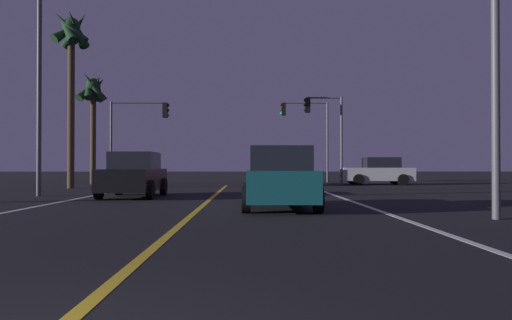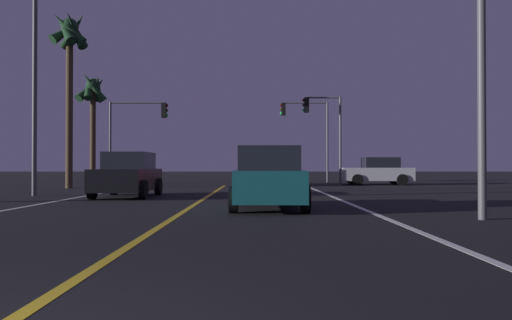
# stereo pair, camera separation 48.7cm
# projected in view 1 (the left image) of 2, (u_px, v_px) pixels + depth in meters

# --- Properties ---
(lane_edge_right) EXTENTS (0.16, 33.29, 0.01)m
(lane_edge_right) POSITION_uv_depth(u_px,v_px,m) (378.00, 210.00, 13.25)
(lane_edge_right) COLOR silver
(lane_edge_right) RESTS_ON ground
(lane_edge_left) EXTENTS (0.16, 33.29, 0.01)m
(lane_edge_left) POSITION_uv_depth(u_px,v_px,m) (14.00, 211.00, 13.12)
(lane_edge_left) COLOR silver
(lane_edge_left) RESTS_ON ground
(lane_center_divider) EXTENTS (0.16, 33.29, 0.01)m
(lane_center_divider) POSITION_uv_depth(u_px,v_px,m) (197.00, 211.00, 13.18)
(lane_center_divider) COLOR gold
(lane_center_divider) RESTS_ON ground
(car_oncoming) EXTENTS (2.02, 4.30, 1.70)m
(car_oncoming) POSITION_uv_depth(u_px,v_px,m) (134.00, 175.00, 18.93)
(car_oncoming) COLOR black
(car_oncoming) RESTS_ON ground
(car_ahead_far) EXTENTS (2.02, 4.30, 1.70)m
(car_ahead_far) POSITION_uv_depth(u_px,v_px,m) (273.00, 172.00, 30.25)
(car_ahead_far) COLOR black
(car_ahead_far) RESTS_ON ground
(car_crossing_side) EXTENTS (4.30, 2.02, 1.70)m
(car_crossing_side) POSITION_uv_depth(u_px,v_px,m) (378.00, 172.00, 31.16)
(car_crossing_side) COLOR black
(car_crossing_side) RESTS_ON ground
(car_lead_same_lane) EXTENTS (2.02, 4.30, 1.70)m
(car_lead_same_lane) POSITION_uv_depth(u_px,v_px,m) (279.00, 179.00, 13.80)
(car_lead_same_lane) COLOR black
(car_lead_same_lane) RESTS_ON ground
(traffic_light_near_right) EXTENTS (2.38, 0.36, 5.37)m
(traffic_light_near_right) POSITION_uv_depth(u_px,v_px,m) (324.00, 120.00, 30.45)
(traffic_light_near_right) COLOR #4C4C51
(traffic_light_near_right) RESTS_ON ground
(traffic_light_near_left) EXTENTS (3.59, 0.36, 5.05)m
(traffic_light_near_left) POSITION_uv_depth(u_px,v_px,m) (140.00, 123.00, 30.30)
(traffic_light_near_left) COLOR #4C4C51
(traffic_light_near_left) RESTS_ON ground
(traffic_light_far_right) EXTENTS (3.47, 0.36, 5.74)m
(traffic_light_far_right) POSITION_uv_depth(u_px,v_px,m) (305.00, 123.00, 35.94)
(traffic_light_far_right) COLOR #4C4C51
(traffic_light_far_right) RESTS_ON ground
(street_lamp_left_mid) EXTENTS (2.17, 0.44, 8.29)m
(street_lamp_left_mid) POSITION_uv_depth(u_px,v_px,m) (51.00, 62.00, 19.57)
(street_lamp_left_mid) COLOR #4C4C51
(street_lamp_left_mid) RESTS_ON ground
(palm_tree_left_mid) EXTENTS (2.14, 2.26, 9.39)m
(palm_tree_left_mid) POSITION_uv_depth(u_px,v_px,m) (71.00, 45.00, 26.29)
(palm_tree_left_mid) COLOR #473826
(palm_tree_left_mid) RESTS_ON ground
(palm_tree_left_far) EXTENTS (2.06, 2.12, 7.24)m
(palm_tree_left_far) POSITION_uv_depth(u_px,v_px,m) (93.00, 95.00, 32.13)
(palm_tree_left_far) COLOR #473826
(palm_tree_left_far) RESTS_ON ground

